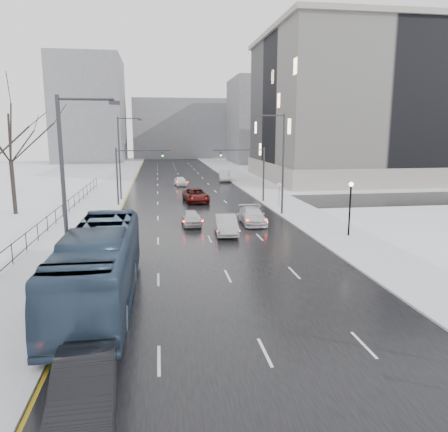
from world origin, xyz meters
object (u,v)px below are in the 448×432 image
lamppost_r_mid (350,201)px  sedan_right_far (252,216)px  tree_park_e (16,215)px  sedan_center_far (180,181)px  streetlight_r_mid (281,159)px  mast_signal_right (255,168)px  sedan_right_near (226,224)px  sedan_right_cross (196,195)px  sedan_center_near (191,218)px  mast_signal_left (127,170)px  sedan_right_distant (225,176)px  streetlight_l_near (68,188)px  sedan_left_near (85,388)px  streetlight_l_far (121,154)px  bus (100,265)px  no_uturn_sign (279,187)px

lamppost_r_mid → sedan_right_far: 9.17m
tree_park_e → sedan_center_far: size_ratio=3.31×
streetlight_r_mid → mast_signal_right: bearing=96.0°
lamppost_r_mid → sedan_right_near: (-9.49, 2.50, -2.11)m
lamppost_r_mid → sedan_right_near: bearing=165.2°
streetlight_r_mid → sedan_right_cross: (-7.67, 9.30, -4.79)m
streetlight_r_mid → sedan_center_near: size_ratio=2.54×
mast_signal_left → sedan_right_distant: (14.53, 22.61, -3.21)m
streetlight_r_mid → mast_signal_right: streetlight_r_mid is taller
streetlight_l_near → sedan_right_near: (9.68, 12.50, -4.78)m
sedan_left_near → sedan_center_far: (5.66, 55.23, -0.14)m
sedan_right_near → streetlight_l_far: bearing=119.7°
mast_signal_right → sedan_right_far: size_ratio=1.28×
tree_park_e → lamppost_r_mid: 32.52m
streetlight_r_mid → lamppost_r_mid: bearing=-74.2°
tree_park_e → bus: bearing=-65.3°
mast_signal_right → sedan_right_distant: 22.84m
no_uturn_sign → sedan_center_far: bearing=114.3°
tree_park_e → sedan_right_cross: 19.45m
tree_park_e → sedan_right_distant: size_ratio=2.59×
no_uturn_sign → sedan_right_distant: 26.72m
sedan_right_far → sedan_right_distant: (2.70, 34.52, 0.12)m
streetlight_l_near → sedan_right_distant: 53.10m
bus → sedan_right_near: 15.75m
streetlight_l_near → sedan_right_distant: (15.37, 50.61, -4.72)m
streetlight_r_mid → no_uturn_sign: bearing=75.5°
streetlight_r_mid → sedan_center_far: (-8.67, 25.48, -4.88)m
streetlight_l_near → no_uturn_sign: streetlight_l_near is taller
streetlight_l_far → lamppost_r_mid: bearing=-48.9°
tree_park_e → sedan_right_near: size_ratio=2.80×
tree_park_e → lamppost_r_mid: size_ratio=3.15×
no_uturn_sign → sedan_left_near: size_ratio=0.54×
streetlight_r_mid → lamppost_r_mid: (2.83, -10.00, -2.67)m
sedan_right_near → no_uturn_sign: bearing=59.5°
mast_signal_right → sedan_right_near: size_ratio=1.35×
lamppost_r_mid → sedan_right_far: (-6.50, 6.09, -2.17)m
streetlight_l_far → sedan_center_near: size_ratio=2.54×
sedan_left_near → bus: (-0.63, 8.92, 1.02)m
tree_park_e → no_uturn_sign: size_ratio=5.00×
sedan_left_near → sedan_right_cross: 39.61m
streetlight_r_mid → streetlight_l_near: 25.82m
no_uturn_sign → sedan_right_far: bearing=-120.7°
sedan_right_near → sedan_right_distant: 38.53m
streetlight_r_mid → sedan_left_near: size_ratio=1.98×
tree_park_e → mast_signal_right: size_ratio=2.08×
no_uturn_sign → streetlight_l_far: bearing=155.3°
sedan_center_near → sedan_right_far: size_ratio=0.78×
sedan_right_near → sedan_center_far: bearing=96.8°
streetlight_r_mid → sedan_right_cross: streetlight_r_mid is taller
sedan_center_near → sedan_center_far: bearing=87.6°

